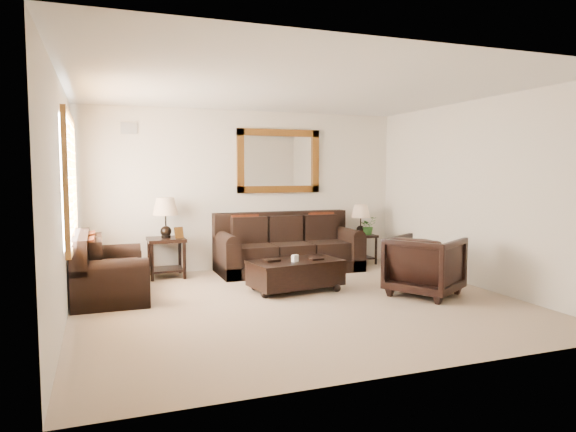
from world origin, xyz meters
name	(u,v)px	position (x,y,z in m)	size (l,w,h in m)	color
room	(299,197)	(0.00, 0.00, 1.35)	(5.51, 5.01, 2.71)	gray
window	(70,181)	(-2.70, 0.90, 1.55)	(0.07, 1.96, 1.66)	white
mirror	(279,161)	(0.59, 2.47, 1.85)	(1.50, 0.06, 1.10)	#542E10
air_vent	(129,128)	(-1.90, 2.48, 2.35)	(0.25, 0.02, 0.18)	#999999
sofa	(287,250)	(0.59, 2.03, 0.35)	(2.38, 1.03, 0.97)	black
loveseat	(105,274)	(-2.33, 1.10, 0.32)	(0.92, 1.54, 0.87)	black
end_table_left	(166,226)	(-1.40, 2.17, 0.82)	(0.57, 0.57, 1.26)	black
end_table_right	(361,225)	(2.07, 2.22, 0.70)	(0.49, 0.49, 1.07)	black
coffee_table	(296,272)	(0.19, 0.60, 0.27)	(1.36, 0.87, 0.54)	black
armchair	(425,263)	(1.73, -0.24, 0.44)	(0.86, 0.81, 0.89)	black
potted_plant	(368,228)	(2.18, 2.13, 0.66)	(0.29, 0.33, 0.25)	#2B5A1E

